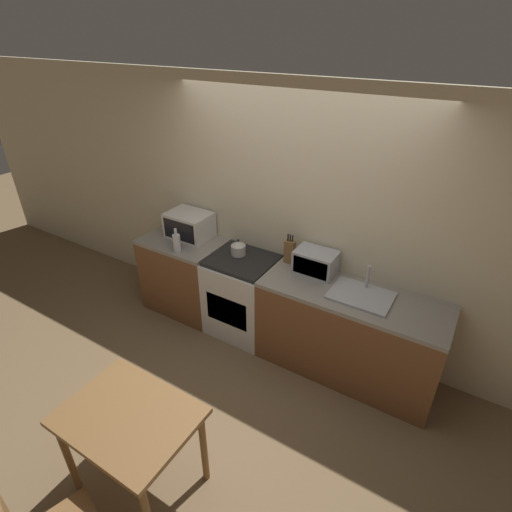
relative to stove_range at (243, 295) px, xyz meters
name	(u,v)px	position (x,y,z in m)	size (l,w,h in m)	color
ground_plane	(240,379)	(0.39, -0.65, -0.45)	(16.00, 16.00, 0.00)	brown
wall_back	(293,219)	(0.39, 0.34, 0.85)	(10.00, 0.06, 2.60)	beige
counter_left_run	(186,274)	(-0.79, 0.00, 0.00)	(0.90, 0.62, 0.90)	brown
counter_right_run	(348,333)	(1.18, 0.00, 0.00)	(1.67, 0.62, 0.90)	brown
stove_range	(243,295)	(0.00, 0.00, 0.00)	(0.68, 0.62, 0.90)	silver
kettle	(238,248)	(-0.08, 0.06, 0.53)	(0.15, 0.15, 0.18)	beige
microwave	(189,225)	(-0.77, 0.11, 0.59)	(0.48, 0.36, 0.28)	silver
bottle	(177,242)	(-0.67, -0.21, 0.55)	(0.08, 0.08, 0.26)	silver
knife_block	(290,251)	(0.44, 0.19, 0.58)	(0.10, 0.06, 0.31)	brown
toaster_oven	(315,262)	(0.73, 0.16, 0.56)	(0.39, 0.26, 0.22)	#ADAFB5
sink_basin	(361,295)	(1.24, 0.01, 0.47)	(0.53, 0.39, 0.24)	#ADAFB5
dining_table	(130,425)	(0.32, -1.86, 0.19)	(0.88, 0.67, 0.75)	brown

